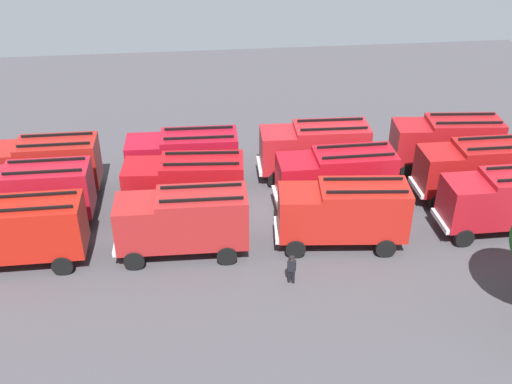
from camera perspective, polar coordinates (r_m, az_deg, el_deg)
name	(u,v)px	position (r m, az deg, el deg)	size (l,w,h in m)	color
ground_plane	(256,212)	(37.07, 0.00, -1.86)	(63.74, 63.74, 0.00)	#423F44
fire_truck_0	(446,141)	(42.63, 17.45, 4.58)	(7.39, 3.26, 3.88)	maroon
fire_truck_1	(315,148)	(39.99, 5.54, 4.16)	(7.27, 2.93, 3.88)	#AC1C23
fire_truck_2	(184,157)	(38.94, -6.83, 3.30)	(7.26, 2.91, 3.88)	maroon
fire_truck_3	(42,164)	(40.06, -19.46, 2.46)	(7.21, 2.78, 3.88)	maroon
fire_truck_4	(476,167)	(39.82, 19.96, 2.19)	(7.20, 2.76, 3.88)	maroon
fire_truck_5	(336,176)	(36.79, 7.55, 1.49)	(7.23, 2.82, 3.88)	#AB101C
fire_truck_6	(185,183)	(35.96, -6.68, 0.81)	(7.37, 3.21, 3.88)	#A31016
fire_truck_7	(31,192)	(37.19, -20.43, -0.02)	(7.21, 2.77, 3.88)	#A61422
fire_truck_8	(505,199)	(36.99, 22.40, -0.62)	(7.21, 2.78, 3.88)	#A8151F
fire_truck_9	(343,211)	(33.46, 8.23, -1.82)	(7.41, 3.33, 3.88)	#AD1B14
fire_truck_10	(183,220)	(32.63, -6.88, -2.64)	(7.25, 2.88, 3.88)	maroon
fire_truck_11	(17,230)	(34.01, -21.59, -3.34)	(7.22, 2.80, 3.88)	#AF190F
firefighter_0	(292,268)	(31.11, 3.36, -7.18)	(0.48, 0.38, 1.63)	black
firefighter_1	(302,142)	(43.24, 4.30, 4.73)	(0.47, 0.36, 1.84)	black
traffic_cone_0	(409,149)	(45.18, 14.18, 3.98)	(0.41, 0.41, 0.59)	#F2600C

